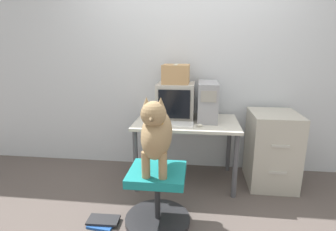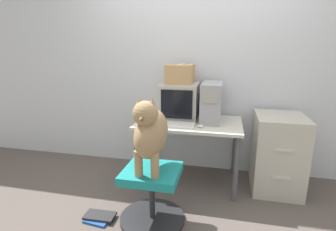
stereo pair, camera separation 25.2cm
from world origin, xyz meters
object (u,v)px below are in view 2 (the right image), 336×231
object	(u,v)px
dog	(151,132)
filing_cabinet	(278,153)
book_stack_floor	(99,217)
pc_tower	(211,102)
office_chair	(152,195)
crt_monitor	(180,101)
cardboard_box	(180,74)
keyboard	(172,124)

from	to	relation	value
dog	filing_cabinet	world-z (taller)	dog
filing_cabinet	book_stack_floor	distance (m)	1.88
pc_tower	office_chair	size ratio (longest dim) A/B	0.84
crt_monitor	pc_tower	world-z (taller)	pc_tower
crt_monitor	cardboard_box	bearing A→B (deg)	90.00
office_chair	filing_cabinet	distance (m)	1.41
dog	book_stack_floor	distance (m)	0.93
crt_monitor	dog	xyz separation A→B (m)	(-0.07, -0.92, -0.07)
crt_monitor	dog	world-z (taller)	dog
dog	filing_cabinet	size ratio (longest dim) A/B	0.79
office_chair	book_stack_floor	distance (m)	0.52
filing_cabinet	dog	bearing A→B (deg)	-143.63
keyboard	dog	xyz separation A→B (m)	(-0.05, -0.59, 0.11)
keyboard	office_chair	xyz separation A→B (m)	(-0.05, -0.58, -0.47)
crt_monitor	keyboard	xyz separation A→B (m)	(-0.02, -0.32, -0.18)
pc_tower	cardboard_box	bearing A→B (deg)	172.91
filing_cabinet	book_stack_floor	size ratio (longest dim) A/B	2.95
office_chair	book_stack_floor	bearing A→B (deg)	-169.06
pc_tower	keyboard	world-z (taller)	pc_tower
filing_cabinet	cardboard_box	world-z (taller)	cardboard_box
pc_tower	office_chair	distance (m)	1.17
crt_monitor	filing_cabinet	size ratio (longest dim) A/B	0.51
filing_cabinet	office_chair	bearing A→B (deg)	-143.94
pc_tower	keyboard	size ratio (longest dim) A/B	1.05
keyboard	filing_cabinet	xyz separation A→B (m)	(1.08, 0.24, -0.31)
crt_monitor	cardboard_box	world-z (taller)	cardboard_box
office_chair	dog	bearing A→B (deg)	-90.00
keyboard	book_stack_floor	xyz separation A→B (m)	(-0.52, -0.67, -0.70)
crt_monitor	pc_tower	size ratio (longest dim) A/B	0.86
pc_tower	cardboard_box	xyz separation A→B (m)	(-0.35, 0.04, 0.28)
cardboard_box	book_stack_floor	world-z (taller)	cardboard_box
dog	pc_tower	bearing A→B (deg)	64.28
keyboard	dog	world-z (taller)	dog
keyboard	office_chair	bearing A→B (deg)	-95.23
office_chair	filing_cabinet	world-z (taller)	filing_cabinet
crt_monitor	book_stack_floor	size ratio (longest dim) A/B	1.49
office_chair	keyboard	bearing A→B (deg)	84.77
filing_cabinet	cardboard_box	size ratio (longest dim) A/B	2.62
keyboard	cardboard_box	size ratio (longest dim) A/B	1.46
book_stack_floor	office_chair	bearing A→B (deg)	10.94
keyboard	filing_cabinet	size ratio (longest dim) A/B	0.56
crt_monitor	filing_cabinet	world-z (taller)	crt_monitor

